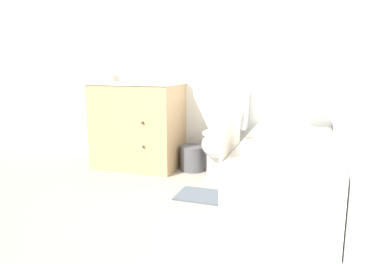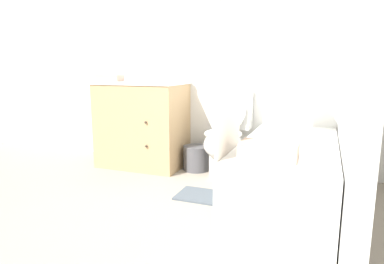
% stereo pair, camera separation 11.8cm
% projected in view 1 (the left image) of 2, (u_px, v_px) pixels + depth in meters
% --- Properties ---
extents(ground_plane, '(14.00, 14.00, 0.00)m').
position_uv_depth(ground_plane, '(137.00, 239.00, 2.09)').
color(ground_plane, gray).
extents(wall_back, '(8.00, 0.06, 2.50)m').
position_uv_depth(wall_back, '(213.00, 45.00, 3.47)').
color(wall_back, silver).
rests_on(wall_back, ground_plane).
extents(wall_right, '(0.05, 2.70, 2.50)m').
position_uv_depth(wall_right, '(353.00, 34.00, 2.27)').
color(wall_right, silver).
rests_on(wall_right, ground_plane).
extents(vanity_cabinet, '(0.89, 0.58, 0.89)m').
position_uv_depth(vanity_cabinet, '(138.00, 124.00, 3.57)').
color(vanity_cabinet, tan).
rests_on(vanity_cabinet, ground_plane).
extents(sink_faucet, '(0.14, 0.12, 0.12)m').
position_uv_depth(sink_faucet, '(145.00, 77.00, 3.65)').
color(sink_faucet, silver).
rests_on(sink_faucet, vanity_cabinet).
extents(toilet, '(0.37, 0.65, 0.87)m').
position_uv_depth(toilet, '(224.00, 137.00, 3.23)').
color(toilet, white).
rests_on(toilet, ground_plane).
extents(bathtub, '(0.68, 1.59, 0.48)m').
position_uv_depth(bathtub, '(287.00, 172.00, 2.63)').
color(bathtub, white).
rests_on(bathtub, ground_plane).
extents(shower_curtain, '(0.02, 0.55, 1.98)m').
position_uv_depth(shower_curtain, '(232.00, 74.00, 2.20)').
color(shower_curtain, silver).
rests_on(shower_curtain, ground_plane).
extents(wastebasket, '(0.26, 0.26, 0.25)m').
position_uv_depth(wastebasket, '(193.00, 158.00, 3.48)').
color(wastebasket, '#4C4C51').
rests_on(wastebasket, ground_plane).
extents(tissue_box, '(0.14, 0.14, 0.11)m').
position_uv_depth(tissue_box, '(144.00, 77.00, 3.53)').
color(tissue_box, white).
rests_on(tissue_box, vanity_cabinet).
extents(soap_dispenser, '(0.05, 0.05, 0.18)m').
position_uv_depth(soap_dispenser, '(172.00, 73.00, 3.39)').
color(soap_dispenser, silver).
rests_on(soap_dispenser, vanity_cabinet).
extents(hand_towel_folded, '(0.26, 0.13, 0.07)m').
position_uv_depth(hand_towel_folded, '(105.00, 78.00, 3.42)').
color(hand_towel_folded, tan).
rests_on(hand_towel_folded, vanity_cabinet).
extents(bath_towel_folded, '(0.35, 0.23, 0.10)m').
position_uv_depth(bath_towel_folded, '(272.00, 150.00, 2.13)').
color(bath_towel_folded, tan).
rests_on(bath_towel_folded, bathtub).
extents(bath_mat, '(0.48, 0.31, 0.02)m').
position_uv_depth(bath_mat, '(207.00, 196.00, 2.77)').
color(bath_mat, '#4C5660').
rests_on(bath_mat, ground_plane).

